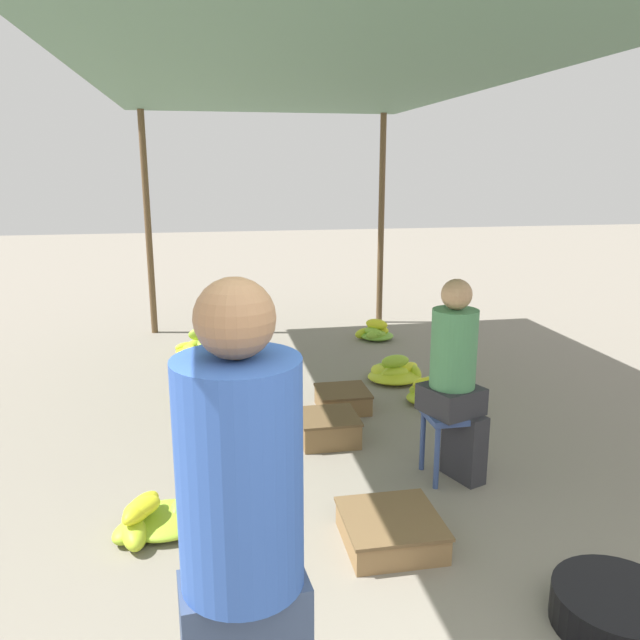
# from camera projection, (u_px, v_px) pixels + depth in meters

# --- Properties ---
(canopy_post_back_left) EXTENTS (0.08, 0.08, 2.74)m
(canopy_post_back_left) POSITION_uv_depth(u_px,v_px,m) (148.00, 225.00, 7.69)
(canopy_post_back_left) COLOR brown
(canopy_post_back_left) RESTS_ON ground
(canopy_post_back_right) EXTENTS (0.08, 0.08, 2.74)m
(canopy_post_back_right) POSITION_uv_depth(u_px,v_px,m) (381.00, 222.00, 8.23)
(canopy_post_back_right) COLOR brown
(canopy_post_back_right) RESTS_ON ground
(canopy_tarp) EXTENTS (3.39, 7.13, 0.04)m
(canopy_tarp) POSITION_uv_depth(u_px,v_px,m) (314.00, 67.00, 4.42)
(canopy_tarp) COLOR #567A60
(canopy_tarp) RESTS_ON canopy_post_front_left
(vendor_foreground) EXTENTS (0.41, 0.41, 1.77)m
(vendor_foreground) POSITION_uv_depth(u_px,v_px,m) (243.00, 552.00, 1.90)
(vendor_foreground) COLOR #384766
(vendor_foreground) RESTS_ON ground
(stool) EXTENTS (0.34, 0.34, 0.48)m
(stool) POSITION_uv_depth(u_px,v_px,m) (450.00, 425.00, 4.19)
(stool) COLOR #384C84
(stool) RESTS_ON ground
(vendor_seated) EXTENTS (0.44, 0.44, 1.38)m
(vendor_seated) POSITION_uv_depth(u_px,v_px,m) (456.00, 376.00, 4.10)
(vendor_seated) COLOR #2D2D33
(vendor_seated) RESTS_ON ground
(basin_black) EXTENTS (0.59, 0.59, 0.18)m
(basin_black) POSITION_uv_depth(u_px,v_px,m) (618.00, 610.00, 2.86)
(basin_black) COLOR black
(basin_black) RESTS_ON ground
(banana_pile_left_0) EXTENTS (0.55, 0.52, 0.31)m
(banana_pile_left_0) POSITION_uv_depth(u_px,v_px,m) (199.00, 348.00, 7.04)
(banana_pile_left_0) COLOR #C2D229
(banana_pile_left_0) RESTS_ON ground
(banana_pile_left_1) EXTENTS (0.58, 0.51, 0.22)m
(banana_pile_left_1) POSITION_uv_depth(u_px,v_px,m) (209.00, 390.00, 5.72)
(banana_pile_left_1) COLOR #CAD528
(banana_pile_left_1) RESTS_ON ground
(banana_pile_left_2) EXTENTS (0.58, 0.52, 0.23)m
(banana_pile_left_2) POSITION_uv_depth(u_px,v_px,m) (154.00, 519.00, 3.61)
(banana_pile_left_2) COLOR yellow
(banana_pile_left_2) RESTS_ON ground
(banana_pile_right_0) EXTENTS (0.40, 0.53, 0.24)m
(banana_pile_right_0) POSITION_uv_depth(u_px,v_px,m) (430.00, 392.00, 5.59)
(banana_pile_right_0) COLOR #ABC92E
(banana_pile_right_0) RESTS_ON ground
(banana_pile_right_1) EXTENTS (0.49, 0.41, 0.26)m
(banana_pile_right_1) POSITION_uv_depth(u_px,v_px,m) (375.00, 332.00, 7.64)
(banana_pile_right_1) COLOR #C0D12A
(banana_pile_right_1) RESTS_ON ground
(banana_pile_right_2) EXTENTS (0.58, 0.55, 0.27)m
(banana_pile_right_2) POSITION_uv_depth(u_px,v_px,m) (395.00, 372.00, 6.21)
(banana_pile_right_2) COLOR #C4D329
(banana_pile_right_2) RESTS_ON ground
(crate_near) EXTENTS (0.45, 0.45, 0.21)m
(crate_near) POSITION_uv_depth(u_px,v_px,m) (328.00, 428.00, 4.82)
(crate_near) COLOR brown
(crate_near) RESTS_ON ground
(crate_mid) EXTENTS (0.44, 0.44, 0.18)m
(crate_mid) POSITION_uv_depth(u_px,v_px,m) (343.00, 399.00, 5.45)
(crate_mid) COLOR brown
(crate_mid) RESTS_ON ground
(crate_far) EXTENTS (0.54, 0.54, 0.17)m
(crate_far) POSITION_uv_depth(u_px,v_px,m) (391.00, 530.00, 3.50)
(crate_far) COLOR olive
(crate_far) RESTS_ON ground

